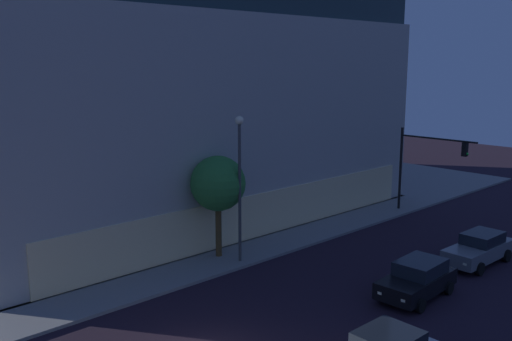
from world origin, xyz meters
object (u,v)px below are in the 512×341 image
Objects in this scene: sidewalk_tree at (218,184)px; car_grey at (479,248)px; modern_building at (133,96)px; traffic_light_far_corner at (425,157)px; car_black at (417,279)px; street_lamp_sidewalk at (240,171)px.

sidewalk_tree is 1.14× the size of car_grey.
traffic_light_far_corner is (11.80, -17.75, -3.84)m from modern_building.
car_black reaches higher than car_grey.
street_lamp_sidewalk is 1.65m from sidewalk_tree.
car_grey is (5.47, -24.87, -7.07)m from modern_building.
traffic_light_far_corner is 10.06m from car_grey.
modern_building is at bearing 88.41° from car_black.
traffic_light_far_corner is 1.21× the size of car_grey.
traffic_light_far_corner is at bearing -5.44° from street_lamp_sidewalk.
car_black is at bearing -71.63° from sidewalk_tree.
car_black is 6.17m from car_grey.
car_black is (-0.69, -24.93, -7.06)m from modern_building.
traffic_light_far_corner is 1.33× the size of car_black.
sidewalk_tree is at bearing 169.78° from traffic_light_far_corner.
traffic_light_far_corner is at bearing -56.38° from modern_building.
street_lamp_sidewalk is 13.24m from car_grey.
traffic_light_far_corner is at bearing -10.22° from sidewalk_tree.
car_grey is at bearing -46.39° from sidewalk_tree.
sidewalk_tree is 1.25× the size of car_black.
modern_building is 21.66m from traffic_light_far_corner.
traffic_light_far_corner is 0.76× the size of street_lamp_sidewalk.
street_lamp_sidewalk is 1.40× the size of sidewalk_tree.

